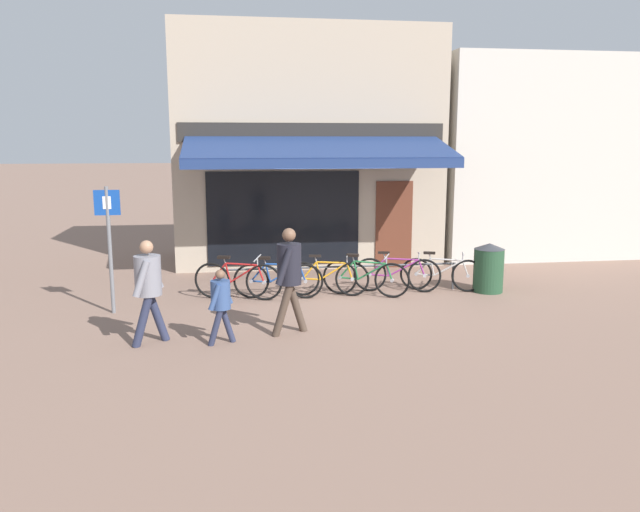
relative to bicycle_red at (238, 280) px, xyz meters
The scene contains 15 objects.
ground_plane 2.11m from the bicycle_red, ahead, with size 160.00×160.00×0.00m, color #846656.
shop_front 5.19m from the bicycle_red, 66.02° to the left, with size 6.51×4.93×5.75m.
neighbour_building 9.57m from the bicycle_red, 30.22° to the left, with size 5.47×4.00×5.19m.
bike_rack_rail 2.09m from the bicycle_red, ahead, with size 4.81×0.04×0.57m.
bicycle_red is the anchor object (origin of this frame).
bicycle_blue 0.78m from the bicycle_red, ahead, with size 1.75×0.54×0.85m.
bicycle_orange 1.78m from the bicycle_red, ahead, with size 1.66×0.51×0.84m.
bicycle_green 2.51m from the bicycle_red, ahead, with size 1.63×0.81×0.85m.
bicycle_purple 3.24m from the bicycle_red, ahead, with size 1.77×0.59×0.84m.
bicycle_silver 4.16m from the bicycle_red, ahead, with size 1.65×0.66×0.81m.
pedestrian_adult 2.52m from the bicycle_red, 71.17° to the right, with size 0.60×0.62×1.72m.
pedestrian_child 2.70m from the bicycle_red, 96.14° to the right, with size 0.44×0.45×1.16m.
pedestrian_second_adult 2.90m from the bicycle_red, 118.44° to the right, with size 0.55×0.68×1.61m.
litter_bin 5.08m from the bicycle_red, ahead, with size 0.62×0.62×1.00m.
parking_sign 2.53m from the bicycle_red, 164.05° to the right, with size 0.44×0.07×2.27m.
Camera 1 is at (-2.17, -12.14, 3.03)m, focal length 35.00 mm.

